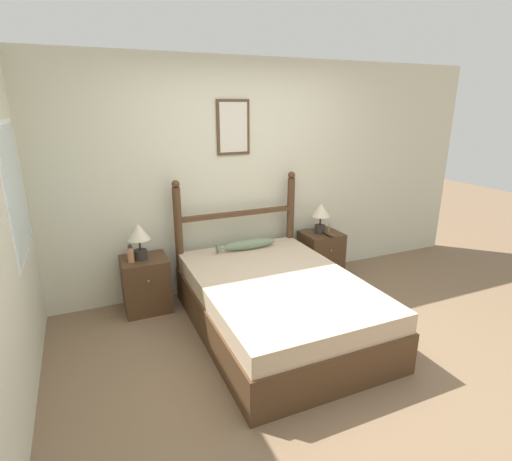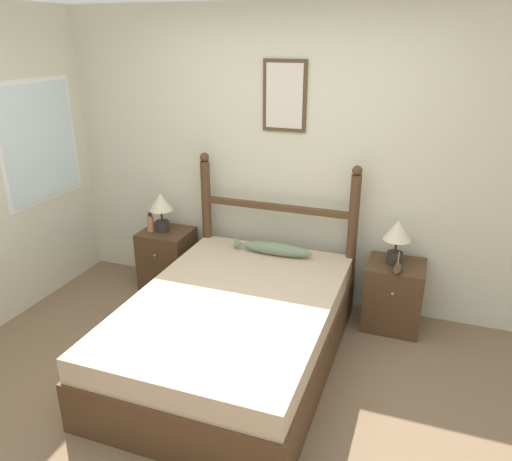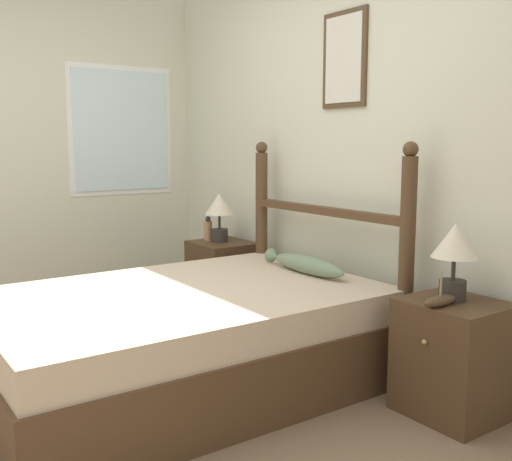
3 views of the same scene
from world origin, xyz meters
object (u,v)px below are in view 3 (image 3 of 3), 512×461
at_px(bed, 183,339).
at_px(table_lamp_left, 219,209).
at_px(nightstand_right, 453,358).
at_px(fish_pillow, 305,264).
at_px(table_lamp_right, 454,249).
at_px(nightstand_left, 222,278).
at_px(model_boat, 440,300).
at_px(bottle, 208,229).

xyz_separation_m(bed, table_lamp_left, (-1.09, 0.90, 0.55)).
bearing_deg(nightstand_right, fish_pillow, -175.04).
xyz_separation_m(table_lamp_right, fish_pillow, (-1.00, -0.09, -0.23)).
bearing_deg(nightstand_left, bed, -40.54).
relative_size(nightstand_right, table_lamp_right, 1.52).
bearing_deg(model_boat, table_lamp_left, 176.66).
bearing_deg(model_boat, bed, -144.13).
relative_size(nightstand_left, nightstand_right, 1.00).
relative_size(bed, table_lamp_right, 5.60).
xyz_separation_m(nightstand_left, model_boat, (2.13, -0.13, 0.31)).
height_order(table_lamp_right, model_boat, table_lamp_right).
distance_m(bed, nightstand_right, 1.40).
relative_size(bottle, model_boat, 0.90).
relative_size(bed, fish_pillow, 3.03).
bearing_deg(table_lamp_left, bed, -39.66).
distance_m(table_lamp_left, table_lamp_right, 2.12).
xyz_separation_m(bed, nightstand_right, (1.06, 0.91, 0.02)).
bearing_deg(nightstand_left, nightstand_right, 0.00).
height_order(bed, nightstand_right, nightstand_right).
distance_m(bed, table_lamp_left, 1.52).
distance_m(bed, fish_pillow, 0.88).
bearing_deg(nightstand_left, fish_pillow, -4.62).
distance_m(bed, model_boat, 1.36).
distance_m(nightstand_left, nightstand_right, 2.12).
height_order(bed, table_lamp_right, table_lamp_right).
bearing_deg(table_lamp_left, table_lamp_right, 0.31).
distance_m(bed, nightstand_left, 1.40).
xyz_separation_m(bed, fish_pillow, (0.04, 0.82, 0.32)).
height_order(nightstand_left, fish_pillow, fish_pillow).
height_order(bed, nightstand_left, nightstand_left).
distance_m(nightstand_left, fish_pillow, 1.14).
distance_m(table_lamp_left, bottle, 0.20).
height_order(nightstand_left, table_lamp_left, table_lamp_left).
relative_size(nightstand_left, table_lamp_left, 1.52).
bearing_deg(table_lamp_left, model_boat, -3.34).
xyz_separation_m(bed, nightstand_left, (-1.06, 0.91, 0.02)).
relative_size(bed, nightstand_left, 3.67).
bearing_deg(table_lamp_right, bottle, -178.61).
height_order(nightstand_right, bottle, bottle).
bearing_deg(model_boat, nightstand_right, 95.12).
xyz_separation_m(table_lamp_left, table_lamp_right, (2.12, 0.01, 0.00)).
bearing_deg(fish_pillow, model_boat, -2.37).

